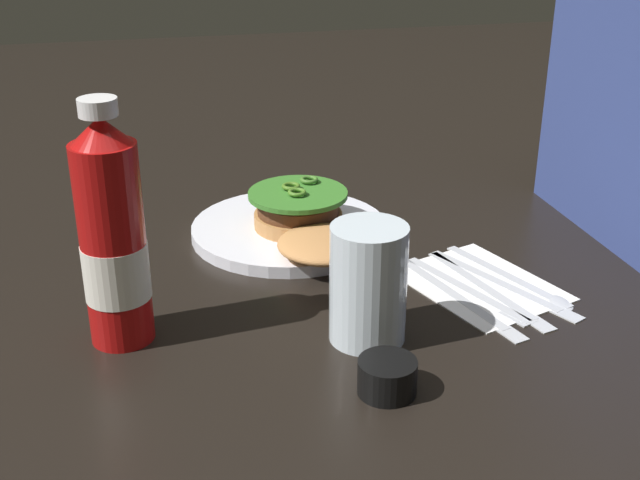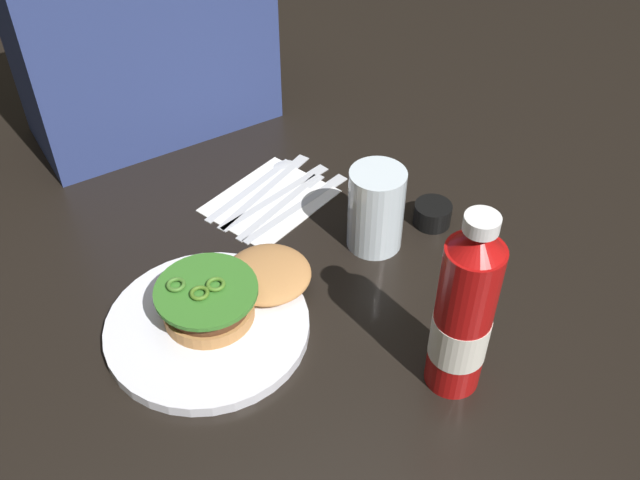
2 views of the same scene
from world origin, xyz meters
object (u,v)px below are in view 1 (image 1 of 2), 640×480
water_glass (368,284)px  fork_utensil (478,292)px  table_knife (495,291)px  steak_knife (512,285)px  condiment_cup (387,377)px  napkin (479,284)px  ketchup_bottle (113,241)px  butter_knife (467,300)px  spoon_utensil (526,282)px  dinner_plate (290,230)px  burger_sandwich (307,221)px

water_glass → fork_utensil: (-0.06, 0.14, -0.05)m
table_knife → steak_knife: same height
condiment_cup → napkin: size_ratio=0.31×
table_knife → condiment_cup: bearing=-49.0°
water_glass → steak_knife: water_glass is taller
ketchup_bottle → butter_knife: 0.37m
water_glass → spoon_utensil: bearing=107.8°
fork_utensil → butter_knife: bearing=-53.3°
condiment_cup → fork_utensil: bearing=134.7°
fork_utensil → water_glass: bearing=-68.7°
ketchup_bottle → butter_knife: (0.01, 0.36, -0.10)m
ketchup_bottle → fork_utensil: (0.00, 0.38, -0.10)m
dinner_plate → butter_knife: 0.27m
water_glass → steak_knife: 0.20m
water_glass → fork_utensil: water_glass is taller
steak_knife → table_knife: bearing=-71.5°
water_glass → butter_knife: size_ratio=0.59×
table_knife → burger_sandwich: bearing=-134.4°
burger_sandwich → fork_utensil: (0.17, 0.15, -0.03)m
dinner_plate → table_knife: dinner_plate is taller
table_knife → spoon_utensil: bearing=104.8°
table_knife → napkin: bearing=-165.7°
dinner_plate → spoon_utensil: (0.20, 0.23, -0.00)m
burger_sandwich → condiment_cup: burger_sandwich is taller
dinner_plate → water_glass: size_ratio=2.07×
condiment_cup → water_glass: bearing=174.6°
burger_sandwich → steak_knife: bearing=50.6°
burger_sandwich → condiment_cup: (0.31, 0.00, -0.02)m
steak_knife → spoon_utensil: (-0.00, 0.02, -0.00)m
water_glass → butter_knife: bearing=108.5°
water_glass → fork_utensil: bearing=111.3°
butter_knife → table_knife: size_ratio=0.99×
fork_utensil → table_knife: bearing=85.5°
steak_knife → butter_knife: bearing=-71.4°
ketchup_bottle → napkin: (-0.02, 0.39, -0.10)m
condiment_cup → butter_knife: condiment_cup is taller
ketchup_bottle → table_knife: size_ratio=1.18×
dinner_plate → steak_knife: size_ratio=1.26×
butter_knife → condiment_cup: bearing=-44.3°
ketchup_bottle → table_knife: 0.41m
water_glass → condiment_cup: 0.10m
water_glass → spoon_utensil: (-0.06, 0.20, -0.05)m
dinner_plate → napkin: 0.26m
fork_utensil → spoon_utensil: 0.06m
water_glass → napkin: water_glass is taller
fork_utensil → spoon_utensil: same height
ketchup_bottle → water_glass: 0.24m
burger_sandwich → table_knife: burger_sandwich is taller
butter_knife → table_knife: 0.04m
dinner_plate → ketchup_bottle: (0.21, -0.21, 0.10)m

